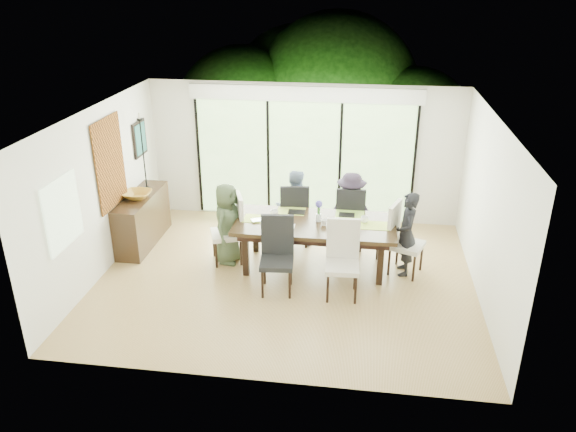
# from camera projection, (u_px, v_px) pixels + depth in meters

# --- Properties ---
(floor) EXTENTS (6.00, 5.00, 0.01)m
(floor) POSITION_uv_depth(u_px,v_px,m) (286.00, 279.00, 9.13)
(floor) COLOR olive
(floor) RESTS_ON ground
(ceiling) EXTENTS (6.00, 5.00, 0.01)m
(ceiling) POSITION_uv_depth(u_px,v_px,m) (286.00, 114.00, 8.04)
(ceiling) COLOR white
(ceiling) RESTS_ON wall_back
(wall_back) EXTENTS (6.00, 0.02, 2.70)m
(wall_back) POSITION_uv_depth(u_px,v_px,m) (304.00, 153.00, 10.86)
(wall_back) COLOR silver
(wall_back) RESTS_ON floor
(wall_front) EXTENTS (6.00, 0.02, 2.70)m
(wall_front) POSITION_uv_depth(u_px,v_px,m) (254.00, 285.00, 6.31)
(wall_front) COLOR silver
(wall_front) RESTS_ON floor
(wall_left) EXTENTS (0.02, 5.00, 2.70)m
(wall_left) POSITION_uv_depth(u_px,v_px,m) (100.00, 192.00, 8.97)
(wall_left) COLOR silver
(wall_left) RESTS_ON floor
(wall_right) EXTENTS (0.02, 5.00, 2.70)m
(wall_right) POSITION_uv_depth(u_px,v_px,m) (489.00, 212.00, 8.20)
(wall_right) COLOR silver
(wall_right) RESTS_ON floor
(glass_doors) EXTENTS (4.20, 0.02, 2.30)m
(glass_doors) POSITION_uv_depth(u_px,v_px,m) (304.00, 161.00, 10.88)
(glass_doors) COLOR #598C3F
(glass_doors) RESTS_ON wall_back
(blinds_header) EXTENTS (4.40, 0.06, 0.28)m
(blinds_header) POSITION_uv_depth(u_px,v_px,m) (305.00, 94.00, 10.35)
(blinds_header) COLOR white
(blinds_header) RESTS_ON wall_back
(mullion_a) EXTENTS (0.05, 0.04, 2.30)m
(mullion_a) POSITION_uv_depth(u_px,v_px,m) (199.00, 157.00, 11.14)
(mullion_a) COLOR black
(mullion_a) RESTS_ON wall_back
(mullion_b) EXTENTS (0.05, 0.04, 2.30)m
(mullion_b) POSITION_uv_depth(u_px,v_px,m) (268.00, 160.00, 10.96)
(mullion_b) COLOR black
(mullion_b) RESTS_ON wall_back
(mullion_c) EXTENTS (0.05, 0.04, 2.30)m
(mullion_c) POSITION_uv_depth(u_px,v_px,m) (340.00, 163.00, 10.78)
(mullion_c) COLOR black
(mullion_c) RESTS_ON wall_back
(mullion_d) EXTENTS (0.05, 0.04, 2.30)m
(mullion_d) POSITION_uv_depth(u_px,v_px,m) (414.00, 166.00, 10.61)
(mullion_d) COLOR black
(mullion_d) RESTS_ON wall_back
(side_window) EXTENTS (0.02, 0.90, 1.00)m
(side_window) POSITION_uv_depth(u_px,v_px,m) (63.00, 213.00, 7.81)
(side_window) COLOR #8CAD7F
(side_window) RESTS_ON wall_left
(deck) EXTENTS (6.00, 1.80, 0.10)m
(deck) POSITION_uv_depth(u_px,v_px,m) (308.00, 203.00, 12.23)
(deck) COLOR #4F2F21
(deck) RESTS_ON ground
(rail_top) EXTENTS (6.00, 0.08, 0.06)m
(rail_top) POSITION_uv_depth(u_px,v_px,m) (312.00, 165.00, 12.71)
(rail_top) COLOR brown
(rail_top) RESTS_ON deck
(foliage_left) EXTENTS (3.20, 3.20, 3.20)m
(foliage_left) POSITION_uv_depth(u_px,v_px,m) (243.00, 113.00, 13.49)
(foliage_left) COLOR #14380F
(foliage_left) RESTS_ON ground
(foliage_mid) EXTENTS (4.00, 4.00, 4.00)m
(foliage_mid) POSITION_uv_depth(u_px,v_px,m) (336.00, 96.00, 13.61)
(foliage_mid) COLOR #14380F
(foliage_mid) RESTS_ON ground
(foliage_right) EXTENTS (2.80, 2.80, 2.80)m
(foliage_right) POSITION_uv_depth(u_px,v_px,m) (412.00, 129.00, 12.87)
(foliage_right) COLOR #14380F
(foliage_right) RESTS_ON ground
(foliage_far) EXTENTS (3.60, 3.60, 3.60)m
(foliage_far) POSITION_uv_depth(u_px,v_px,m) (299.00, 96.00, 14.44)
(foliage_far) COLOR #14380F
(foliage_far) RESTS_ON ground
(table_top) EXTENTS (2.62, 1.20, 0.07)m
(table_top) POSITION_uv_depth(u_px,v_px,m) (315.00, 224.00, 9.18)
(table_top) COLOR black
(table_top) RESTS_ON floor
(table_apron) EXTENTS (2.40, 0.98, 0.11)m
(table_apron) POSITION_uv_depth(u_px,v_px,m) (315.00, 230.00, 9.22)
(table_apron) COLOR black
(table_apron) RESTS_ON floor
(table_leg_fl) EXTENTS (0.10, 0.10, 0.75)m
(table_leg_fl) POSITION_uv_depth(u_px,v_px,m) (246.00, 254.00, 9.09)
(table_leg_fl) COLOR black
(table_leg_fl) RESTS_ON floor
(table_leg_fr) EXTENTS (0.10, 0.10, 0.75)m
(table_leg_fr) POSITION_uv_depth(u_px,v_px,m) (380.00, 263.00, 8.82)
(table_leg_fr) COLOR black
(table_leg_fr) RESTS_ON floor
(table_leg_bl) EXTENTS (0.10, 0.10, 0.75)m
(table_leg_bl) POSITION_uv_depth(u_px,v_px,m) (256.00, 232.00, 9.87)
(table_leg_bl) COLOR black
(table_leg_bl) RESTS_ON floor
(table_leg_br) EXTENTS (0.10, 0.10, 0.75)m
(table_leg_br) POSITION_uv_depth(u_px,v_px,m) (380.00, 239.00, 9.60)
(table_leg_br) COLOR black
(table_leg_br) RESTS_ON floor
(chair_left_end) EXTENTS (0.65, 0.65, 1.20)m
(chair_left_end) POSITION_uv_depth(u_px,v_px,m) (226.00, 229.00, 9.45)
(chair_left_end) COLOR white
(chair_left_end) RESTS_ON floor
(chair_right_end) EXTENTS (0.65, 0.65, 1.20)m
(chair_right_end) POSITION_uv_depth(u_px,v_px,m) (407.00, 240.00, 9.06)
(chair_right_end) COLOR beige
(chair_right_end) RESTS_ON floor
(chair_far_left) EXTENTS (0.57, 0.57, 1.20)m
(chair_far_left) POSITION_uv_depth(u_px,v_px,m) (294.00, 213.00, 10.08)
(chair_far_left) COLOR black
(chair_far_left) RESTS_ON floor
(chair_far_right) EXTENTS (0.51, 0.51, 1.20)m
(chair_far_right) POSITION_uv_depth(u_px,v_px,m) (350.00, 216.00, 9.96)
(chair_far_right) COLOR black
(chair_far_right) RESTS_ON floor
(chair_near_left) EXTENTS (0.55, 0.55, 1.20)m
(chair_near_left) POSITION_uv_depth(u_px,v_px,m) (277.00, 257.00, 8.53)
(chair_near_left) COLOR black
(chair_near_left) RESTS_ON floor
(chair_near_right) EXTENTS (0.53, 0.53, 1.20)m
(chair_near_right) POSITION_uv_depth(u_px,v_px,m) (343.00, 261.00, 8.40)
(chair_near_right) COLOR beige
(chair_near_right) RESTS_ON floor
(person_left_end) EXTENTS (0.54, 0.73, 1.41)m
(person_left_end) POSITION_uv_depth(u_px,v_px,m) (227.00, 223.00, 9.40)
(person_left_end) COLOR #415237
(person_left_end) RESTS_ON floor
(person_right_end) EXTENTS (0.46, 0.69, 1.41)m
(person_right_end) POSITION_uv_depth(u_px,v_px,m) (406.00, 234.00, 9.02)
(person_right_end) COLOR black
(person_right_end) RESTS_ON floor
(person_far_left) EXTENTS (0.72, 0.52, 1.41)m
(person_far_left) POSITION_uv_depth(u_px,v_px,m) (294.00, 208.00, 10.02)
(person_far_left) COLOR slate
(person_far_left) RESTS_ON floor
(person_far_right) EXTENTS (0.67, 0.44, 1.41)m
(person_far_right) POSITION_uv_depth(u_px,v_px,m) (350.00, 211.00, 9.90)
(person_far_right) COLOR black
(person_far_right) RESTS_ON floor
(placemat_left) EXTENTS (0.48, 0.35, 0.01)m
(placemat_left) POSITION_uv_depth(u_px,v_px,m) (258.00, 219.00, 9.29)
(placemat_left) COLOR #9CAF3E
(placemat_left) RESTS_ON table_top
(placemat_right) EXTENTS (0.48, 0.35, 0.01)m
(placemat_right) POSITION_uv_depth(u_px,v_px,m) (374.00, 225.00, 9.04)
(placemat_right) COLOR #A4BC43
(placemat_right) RESTS_ON table_top
(placemat_far_l) EXTENTS (0.48, 0.35, 0.01)m
(placemat_far_l) POSITION_uv_depth(u_px,v_px,m) (291.00, 211.00, 9.59)
(placemat_far_l) COLOR #9BB440
(placemat_far_l) RESTS_ON table_top
(placemat_far_r) EXTENTS (0.48, 0.35, 0.01)m
(placemat_far_r) POSITION_uv_depth(u_px,v_px,m) (350.00, 214.00, 9.46)
(placemat_far_r) COLOR #80A73B
(placemat_far_r) RESTS_ON table_top
(placemat_paper) EXTENTS (0.48, 0.35, 0.01)m
(placemat_paper) POSITION_uv_depth(u_px,v_px,m) (279.00, 228.00, 8.96)
(placemat_paper) COLOR white
(placemat_paper) RESTS_ON table_top
(tablet_far_l) EXTENTS (0.28, 0.20, 0.01)m
(tablet_far_l) POSITION_uv_depth(u_px,v_px,m) (297.00, 212.00, 9.52)
(tablet_far_l) COLOR black
(tablet_far_l) RESTS_ON table_top
(tablet_far_r) EXTENTS (0.26, 0.19, 0.01)m
(tablet_far_r) POSITION_uv_depth(u_px,v_px,m) (347.00, 215.00, 9.42)
(tablet_far_r) COLOR black
(tablet_far_r) RESTS_ON table_top
(papers) EXTENTS (0.33, 0.24, 0.00)m
(papers) POSITION_uv_depth(u_px,v_px,m) (358.00, 226.00, 9.03)
(papers) COLOR white
(papers) RESTS_ON table_top
(platter_base) EXTENTS (0.28, 0.28, 0.03)m
(platter_base) POSITION_uv_depth(u_px,v_px,m) (279.00, 227.00, 8.96)
(platter_base) COLOR white
(platter_base) RESTS_ON table_top
(platter_snacks) EXTENTS (0.22, 0.22, 0.02)m
(platter_snacks) POSITION_uv_depth(u_px,v_px,m) (279.00, 226.00, 8.95)
(platter_snacks) COLOR #C04D16
(platter_snacks) RESTS_ON table_top
(vase) EXTENTS (0.09, 0.09, 0.13)m
(vase) POSITION_uv_depth(u_px,v_px,m) (319.00, 218.00, 9.18)
(vase) COLOR silver
(vase) RESTS_ON table_top
(hyacinth_stems) EXTENTS (0.04, 0.04, 0.17)m
(hyacinth_stems) POSITION_uv_depth(u_px,v_px,m) (319.00, 210.00, 9.13)
(hyacinth_stems) COLOR #337226
(hyacinth_stems) RESTS_ON table_top
(hyacinth_blooms) EXTENTS (0.12, 0.12, 0.12)m
(hyacinth_blooms) POSITION_uv_depth(u_px,v_px,m) (319.00, 204.00, 9.08)
(hyacinth_blooms) COLOR #4E44AB
(hyacinth_blooms) RESTS_ON table_top
(laptop) EXTENTS (0.42, 0.36, 0.03)m
(laptop) POSITION_uv_depth(u_px,v_px,m) (263.00, 221.00, 9.18)
(laptop) COLOR silver
(laptop) RESTS_ON table_top
(cup_a) EXTENTS (0.19, 0.19, 0.10)m
(cup_a) POSITION_uv_depth(u_px,v_px,m) (274.00, 213.00, 9.37)
(cup_a) COLOR white
(cup_a) RESTS_ON table_top
(cup_b) EXTENTS (0.13, 0.13, 0.10)m
(cup_b) POSITION_uv_depth(u_px,v_px,m) (324.00, 222.00, 9.04)
(cup_b) COLOR white
(cup_b) RESTS_ON table_top
(cup_c) EXTENTS (0.15, 0.15, 0.10)m
(cup_c) POSITION_uv_depth(u_px,v_px,m) (365.00, 220.00, 9.13)
(cup_c) COLOR white
(cup_c) RESTS_ON table_top
(book) EXTENTS (0.25, 0.29, 0.02)m
(book) POSITION_uv_depth(u_px,v_px,m) (331.00, 221.00, 9.18)
(book) COLOR white
(book) RESTS_ON table_top
(sideboard) EXTENTS (0.46, 1.63, 0.92)m
(sideboard) POSITION_uv_depth(u_px,v_px,m) (143.00, 219.00, 10.15)
(sideboard) COLOR black
(sideboard) RESTS_ON floor
(bowl) EXTENTS (0.49, 0.49, 0.12)m
(bowl) POSITION_uv_depth(u_px,v_px,m) (137.00, 195.00, 9.85)
(bowl) COLOR olive
(bowl) RESTS_ON sideboard
(candlestick_base) EXTENTS (0.10, 0.10, 0.04)m
(candlestick_base) POSITION_uv_depth(u_px,v_px,m) (147.00, 188.00, 10.27)
(candlestick_base) COLOR black
(candlestick_base) RESTS_ON sideboard
(candlestick_shaft) EXTENTS (0.02, 0.02, 1.28)m
(candlestick_shaft) POSITION_uv_depth(u_px,v_px,m) (143.00, 154.00, 10.01)
(candlestick_shaft) COLOR black
(candlestick_shaft) RESTS_ON sideboard
(candlestick_pan) EXTENTS (0.10, 0.10, 0.03)m
(candlestick_pan) POSITION_uv_depth(u_px,v_px,m) (140.00, 119.00, 9.76)
(candlestick_pan) COLOR black
(candlestick_pan) RESTS_ON sideboard
(candle) EXTENTS (0.04, 0.04, 0.10)m
(candle) POSITION_uv_depth(u_px,v_px,m) (139.00, 116.00, 9.73)
(candle) COLOR silver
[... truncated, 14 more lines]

